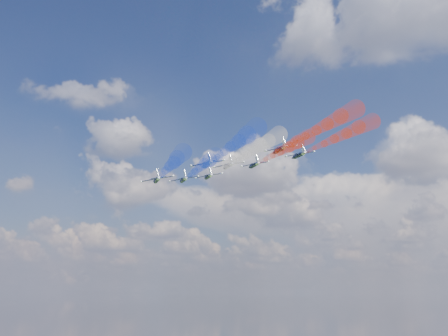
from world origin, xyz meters
The scene contains 16 objects.
jet_lead centered at (-16.98, 1.49, 167.96)m, with size 8.89×11.12×2.96m, color black, non-canonical shape.
trail_lead centered at (0.18, -14.73, 166.25)m, with size 3.71×37.53×3.71m, color white, non-canonical shape.
jet_inner_left centered at (-16.88, -11.37, 164.68)m, with size 8.89×11.12×2.96m, color black, non-canonical shape.
trail_inner_left centered at (0.28, -27.59, 162.98)m, with size 3.71×37.53×3.71m, color blue, non-canonical shape.
jet_inner_right centered at (-1.45, 3.06, 169.94)m, with size 8.89×11.12×2.96m, color black, non-canonical shape.
trail_inner_right centered at (15.71, -13.16, 168.24)m, with size 3.71×37.53×3.71m, color red, non-canonical shape.
jet_outer_left centered at (-14.20, -26.53, 161.71)m, with size 8.89×11.12×2.96m, color black, non-canonical shape.
trail_outer_left centered at (2.96, -42.75, 160.00)m, with size 3.71×37.53×3.71m, color blue, non-canonical shape.
jet_center_third centered at (-0.97, -12.16, 166.68)m, with size 8.89×11.12×2.96m, color black, non-canonical shape.
trail_center_third centered at (16.19, -28.38, 164.98)m, with size 3.71×37.53×3.71m, color white, non-canonical shape.
jet_outer_right centered at (13.80, 2.05, 170.69)m, with size 8.89×11.12×2.96m, color black, non-canonical shape.
trail_outer_right centered at (30.95, -14.17, 168.99)m, with size 3.71×37.53×3.71m, color red, non-canonical shape.
jet_rear_left centered at (2.60, -27.49, 163.59)m, with size 8.89×11.12×2.96m, color black, non-canonical shape.
trail_rear_left centered at (19.76, -43.71, 161.89)m, with size 3.71×37.53×3.71m, color blue, non-canonical shape.
jet_rear_right centered at (15.56, -13.30, 168.67)m, with size 8.89×11.12×2.96m, color black, non-canonical shape.
trail_rear_right centered at (32.72, -29.52, 166.96)m, with size 3.71×37.53×3.71m, color red, non-canonical shape.
Camera 1 is at (77.68, -135.75, 132.50)m, focal length 43.89 mm.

